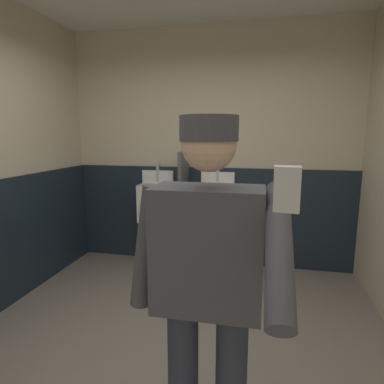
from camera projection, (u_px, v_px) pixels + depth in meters
name	position (u px, v px, depth m)	size (l,w,h in m)	color
ground_plane	(164.00, 373.00, 2.21)	(3.99, 4.55, 0.04)	slate
wall_back	(211.00, 149.00, 3.91)	(3.99, 0.12, 2.82)	beige
wainscot_band_back	(209.00, 216.00, 3.98)	(3.39, 0.03, 1.20)	#19232D
urinal_left	(155.00, 202.00, 3.94)	(0.40, 0.34, 1.24)	white
urinal_middle	(216.00, 204.00, 3.79)	(0.40, 0.34, 1.24)	white
privacy_divider_panel	(184.00, 190.00, 3.77)	(0.04, 0.40, 0.90)	#4C4C51
person	(207.00, 279.00, 1.37)	(0.67, 0.60, 1.67)	#2D3342
cell_phone	(287.00, 189.00, 0.74)	(0.06, 0.02, 0.11)	silver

